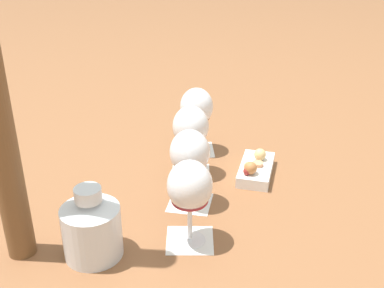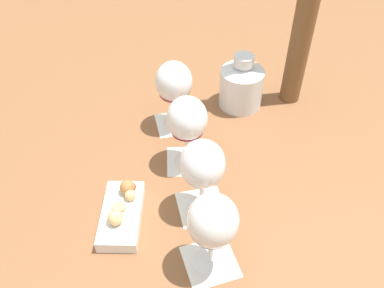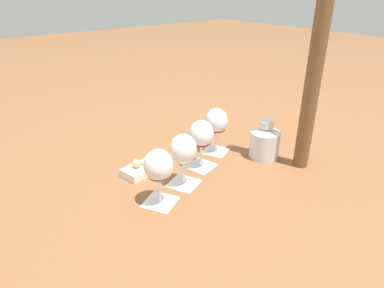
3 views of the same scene
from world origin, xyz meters
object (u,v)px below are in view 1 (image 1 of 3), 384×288
wine_glass_2 (191,129)px  wine_glass_1 (190,155)px  wine_glass_0 (190,189)px  wine_glass_3 (197,109)px  snack_dish (256,168)px  ceramic_vase (92,226)px

wine_glass_2 → wine_glass_1: bearing=-155.9°
wine_glass_0 → wine_glass_1: size_ratio=1.00×
wine_glass_0 → wine_glass_3: (0.39, 0.16, -0.00)m
wine_glass_0 → wine_glass_2: 0.29m
wine_glass_0 → snack_dish: 0.34m
wine_glass_0 → wine_glass_3: bearing=22.4°
ceramic_vase → wine_glass_2: bearing=-6.1°
wine_glass_0 → ceramic_vase: (-0.12, 0.16, -0.06)m
wine_glass_2 → ceramic_vase: size_ratio=1.20×
wine_glass_2 → ceramic_vase: bearing=173.9°
wine_glass_0 → wine_glass_2: same height
wine_glass_3 → wine_glass_2: bearing=-162.1°
wine_glass_1 → wine_glass_2: bearing=24.1°
wine_glass_3 → ceramic_vase: wine_glass_3 is taller
ceramic_vase → wine_glass_1: bearing=-21.4°
wine_glass_1 → wine_glass_0: bearing=-155.1°
wine_glass_0 → wine_glass_3: same height
wine_glass_1 → wine_glass_2: size_ratio=1.00×
wine_glass_1 → ceramic_vase: bearing=158.6°
wine_glass_0 → wine_glass_1: 0.15m
wine_glass_0 → wine_glass_2: bearing=24.5°
wine_glass_2 → wine_glass_3: (0.13, 0.04, 0.00)m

